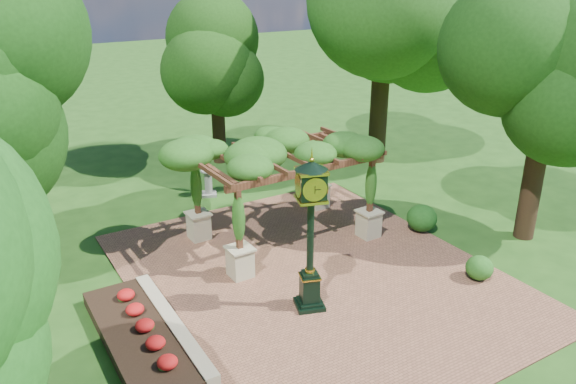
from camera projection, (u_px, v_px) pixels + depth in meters
ground at (333, 291)px, 16.02m from camera, size 120.00×120.00×0.00m
brick_plaza at (314, 275)px, 16.80m from camera, size 10.00×12.00×0.04m
border_wall at (173, 326)px, 14.13m from camera, size 0.35×5.00×0.40m
flower_bed at (138, 338)px, 13.71m from camera, size 1.50×5.00×0.36m
pedestal_clock at (311, 222)px, 14.31m from camera, size 1.06×1.06×4.26m
pergola at (284, 156)px, 18.06m from camera, size 5.81×3.74×3.60m
sundial at (208, 184)px, 22.55m from camera, size 0.77×0.77×1.08m
shrub_front at (479, 268)px, 16.46m from camera, size 1.02×1.02×0.72m
shrub_mid at (422, 218)px, 19.45m from camera, size 1.37×1.37×0.94m
shrub_back at (310, 184)px, 22.75m from camera, size 0.92×0.92×0.72m
tree_north at (216, 61)px, 24.90m from camera, size 3.76×3.76×6.87m
tree_east_near at (550, 83)px, 17.31m from camera, size 4.65×4.65×7.66m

